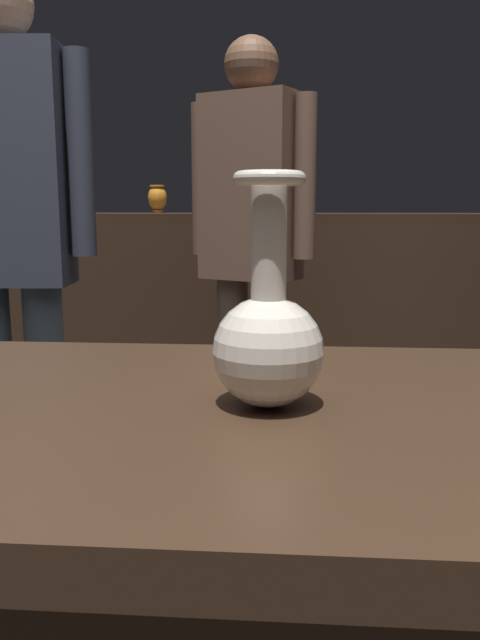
{
  "coord_description": "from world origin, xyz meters",
  "views": [
    {
      "loc": [
        0.08,
        -0.71,
        1.03
      ],
      "look_at": [
        0.03,
        -0.0,
        0.9
      ],
      "focal_mm": 36.12,
      "sensor_mm": 36.0,
      "label": 1
    }
  ],
  "objects_px": {
    "shelf_vase_left": "(157,198)",
    "visitor_near_left": "(11,228)",
    "visitor_center_back": "(251,236)",
    "vase_centerpiece": "(268,336)"
  },
  "relations": [
    {
      "from": "visitor_center_back",
      "to": "visitor_near_left",
      "type": "bearing_deg",
      "value": 62.88
    },
    {
      "from": "shelf_vase_left",
      "to": "vase_centerpiece",
      "type": "bearing_deg",
      "value": -75.64
    },
    {
      "from": "shelf_vase_left",
      "to": "visitor_near_left",
      "type": "height_order",
      "value": "visitor_near_left"
    },
    {
      "from": "vase_centerpiece",
      "to": "visitor_near_left",
      "type": "bearing_deg",
      "value": 125.76
    },
    {
      "from": "visitor_center_back",
      "to": "shelf_vase_left",
      "type": "bearing_deg",
      "value": -32.27
    },
    {
      "from": "shelf_vase_left",
      "to": "visitor_center_back",
      "type": "distance_m",
      "value": 0.92
    },
    {
      "from": "vase_centerpiece",
      "to": "visitor_center_back",
      "type": "height_order",
      "value": "visitor_center_back"
    },
    {
      "from": "shelf_vase_left",
      "to": "visitor_near_left",
      "type": "distance_m",
      "value": 1.26
    },
    {
      "from": "visitor_near_left",
      "to": "shelf_vase_left",
      "type": "bearing_deg",
      "value": -101.63
    },
    {
      "from": "shelf_vase_left",
      "to": "visitor_center_back",
      "type": "height_order",
      "value": "visitor_center_back"
    }
  ]
}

